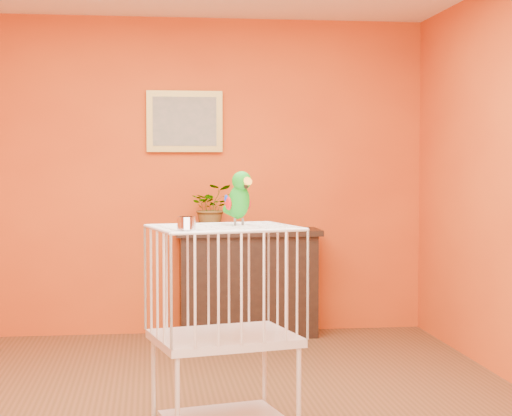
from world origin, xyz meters
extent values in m
plane|color=brown|center=(0.00, 0.00, 0.00)|extent=(4.50, 4.50, 0.00)
plane|color=#DB5214|center=(0.00, 2.25, 1.30)|extent=(4.00, 0.00, 4.00)
plane|color=#DB5214|center=(0.00, -2.25, 1.30)|extent=(4.00, 0.00, 4.00)
cube|color=black|center=(0.50, 2.05, 0.41)|extent=(1.10, 0.37, 0.82)
cube|color=black|center=(0.50, 2.05, 0.85)|extent=(1.17, 0.42, 0.05)
cube|color=black|center=(0.50, 1.88, 0.41)|extent=(0.77, 0.02, 0.41)
cube|color=maroon|center=(0.27, 2.00, 0.32)|extent=(0.05, 0.16, 0.26)
cube|color=#384422|center=(0.35, 2.00, 0.32)|extent=(0.05, 0.16, 0.26)
cube|color=maroon|center=(0.43, 2.00, 0.32)|extent=(0.05, 0.16, 0.26)
cube|color=#384422|center=(0.52, 2.00, 0.32)|extent=(0.05, 0.16, 0.26)
cube|color=maroon|center=(0.61, 2.00, 0.32)|extent=(0.05, 0.16, 0.26)
imported|color=#26722D|center=(0.21, 2.02, 1.01)|extent=(0.36, 0.39, 0.29)
cube|color=#AC8F3D|center=(0.00, 2.22, 1.75)|extent=(0.62, 0.03, 0.50)
cube|color=gray|center=(0.00, 2.21, 1.75)|extent=(0.52, 0.01, 0.40)
cube|color=silver|center=(0.09, -0.48, 0.51)|extent=(0.81, 0.68, 0.04)
cube|color=silver|center=(0.09, -0.48, 1.08)|extent=(0.81, 0.68, 0.01)
cylinder|color=silver|center=(-0.17, -0.78, 0.24)|extent=(0.03, 0.03, 0.49)
cylinder|color=silver|center=(0.45, -0.64, 0.24)|extent=(0.03, 0.03, 0.49)
cylinder|color=silver|center=(-0.28, -0.31, 0.24)|extent=(0.03, 0.03, 0.49)
cylinder|color=silver|center=(0.34, -0.17, 0.24)|extent=(0.03, 0.03, 0.49)
cylinder|color=silver|center=(-0.12, -0.71, 1.12)|extent=(0.09, 0.09, 0.06)
cylinder|color=#59544C|center=(0.15, -0.39, 1.10)|extent=(0.01, 0.01, 0.04)
cylinder|color=#59544C|center=(0.19, -0.37, 1.10)|extent=(0.01, 0.01, 0.04)
ellipsoid|color=#0B8112|center=(0.17, -0.38, 1.21)|extent=(0.16, 0.19, 0.21)
ellipsoid|color=#0B8112|center=(0.18, -0.41, 1.32)|extent=(0.13, 0.13, 0.10)
cone|color=orange|center=(0.20, -0.46, 1.31)|extent=(0.07, 0.08, 0.07)
cone|color=black|center=(0.20, -0.44, 1.29)|extent=(0.03, 0.03, 0.03)
sphere|color=black|center=(0.16, -0.44, 1.33)|extent=(0.01, 0.01, 0.01)
sphere|color=black|center=(0.22, -0.42, 1.33)|extent=(0.01, 0.01, 0.01)
ellipsoid|color=#A50C0C|center=(0.12, -0.39, 1.20)|extent=(0.04, 0.06, 0.07)
ellipsoid|color=navy|center=(0.22, -0.35, 1.20)|extent=(0.04, 0.06, 0.07)
cone|color=#0B8112|center=(0.15, -0.32, 1.14)|extent=(0.11, 0.16, 0.11)
camera|label=1|loc=(-0.29, -4.82, 1.41)|focal=60.00mm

